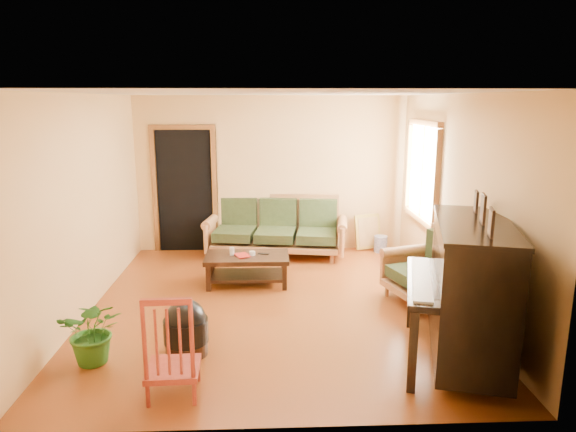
{
  "coord_description": "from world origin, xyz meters",
  "views": [
    {
      "loc": [
        -0.08,
        -6.07,
        2.52
      ],
      "look_at": [
        0.19,
        0.2,
        1.1
      ],
      "focal_mm": 32.0,
      "sensor_mm": 36.0,
      "label": 1
    }
  ],
  "objects_px": {
    "sofa": "(276,227)",
    "potted_plant": "(94,331)",
    "piano": "(470,294)",
    "footstool": "(186,334)",
    "armchair": "(424,267)",
    "red_chair": "(172,343)",
    "ceramic_crock": "(381,244)",
    "coffee_table": "(247,270)"
  },
  "relations": [
    {
      "from": "sofa",
      "to": "potted_plant",
      "type": "bearing_deg",
      "value": -109.22
    },
    {
      "from": "piano",
      "to": "footstool",
      "type": "height_order",
      "value": "piano"
    },
    {
      "from": "sofa",
      "to": "potted_plant",
      "type": "xyz_separation_m",
      "value": [
        -1.84,
        -3.49,
        -0.15
      ]
    },
    {
      "from": "armchair",
      "to": "red_chair",
      "type": "distance_m",
      "value": 3.43
    },
    {
      "from": "footstool",
      "to": "red_chair",
      "type": "bearing_deg",
      "value": -90.05
    },
    {
      "from": "ceramic_crock",
      "to": "potted_plant",
      "type": "height_order",
      "value": "potted_plant"
    },
    {
      "from": "sofa",
      "to": "red_chair",
      "type": "relative_size",
      "value": 2.35
    },
    {
      "from": "sofa",
      "to": "piano",
      "type": "relative_size",
      "value": 1.42
    },
    {
      "from": "red_chair",
      "to": "potted_plant",
      "type": "height_order",
      "value": "red_chair"
    },
    {
      "from": "potted_plant",
      "to": "sofa",
      "type": "bearing_deg",
      "value": 62.22
    },
    {
      "from": "coffee_table",
      "to": "ceramic_crock",
      "type": "xyz_separation_m",
      "value": [
        2.2,
        1.46,
        -0.07
      ]
    },
    {
      "from": "ceramic_crock",
      "to": "potted_plant",
      "type": "bearing_deg",
      "value": -135.08
    },
    {
      "from": "ceramic_crock",
      "to": "footstool",
      "type": "bearing_deg",
      "value": -128.36
    },
    {
      "from": "potted_plant",
      "to": "ceramic_crock",
      "type": "bearing_deg",
      "value": 44.92
    },
    {
      "from": "coffee_table",
      "to": "potted_plant",
      "type": "xyz_separation_m",
      "value": [
        -1.41,
        -2.14,
        0.12
      ]
    },
    {
      "from": "sofa",
      "to": "armchair",
      "type": "relative_size",
      "value": 2.42
    },
    {
      "from": "sofa",
      "to": "coffee_table",
      "type": "xyz_separation_m",
      "value": [
        -0.43,
        -1.35,
        -0.27
      ]
    },
    {
      "from": "armchair",
      "to": "ceramic_crock",
      "type": "xyz_separation_m",
      "value": [
        -0.05,
        2.21,
        -0.33
      ]
    },
    {
      "from": "piano",
      "to": "footstool",
      "type": "xyz_separation_m",
      "value": [
        -2.77,
        0.26,
        -0.49
      ]
    },
    {
      "from": "piano",
      "to": "red_chair",
      "type": "relative_size",
      "value": 1.66
    },
    {
      "from": "coffee_table",
      "to": "ceramic_crock",
      "type": "height_order",
      "value": "coffee_table"
    },
    {
      "from": "piano",
      "to": "potted_plant",
      "type": "xyz_separation_m",
      "value": [
        -3.64,
        0.13,
        -0.37
      ]
    },
    {
      "from": "ceramic_crock",
      "to": "potted_plant",
      "type": "relative_size",
      "value": 0.41
    },
    {
      "from": "ceramic_crock",
      "to": "red_chair",
      "type": "bearing_deg",
      "value": -123.22
    },
    {
      "from": "footstool",
      "to": "red_chair",
      "type": "height_order",
      "value": "red_chair"
    },
    {
      "from": "armchair",
      "to": "piano",
      "type": "xyz_separation_m",
      "value": [
        -0.03,
        -1.52,
        0.24
      ]
    },
    {
      "from": "armchair",
      "to": "sofa",
      "type": "bearing_deg",
      "value": 113.18
    },
    {
      "from": "piano",
      "to": "ceramic_crock",
      "type": "distance_m",
      "value": 3.77
    },
    {
      "from": "footstool",
      "to": "potted_plant",
      "type": "bearing_deg",
      "value": -171.16
    },
    {
      "from": "footstool",
      "to": "red_chair",
      "type": "xyz_separation_m",
      "value": [
        -0.0,
        -0.73,
        0.27
      ]
    },
    {
      "from": "armchair",
      "to": "potted_plant",
      "type": "xyz_separation_m",
      "value": [
        -3.67,
        -1.39,
        -0.13
      ]
    },
    {
      "from": "piano",
      "to": "potted_plant",
      "type": "height_order",
      "value": "piano"
    },
    {
      "from": "ceramic_crock",
      "to": "coffee_table",
      "type": "bearing_deg",
      "value": -146.41
    },
    {
      "from": "piano",
      "to": "footstool",
      "type": "relative_size",
      "value": 3.55
    },
    {
      "from": "coffee_table",
      "to": "armchair",
      "type": "height_order",
      "value": "armchair"
    },
    {
      "from": "piano",
      "to": "ceramic_crock",
      "type": "height_order",
      "value": "piano"
    },
    {
      "from": "ceramic_crock",
      "to": "piano",
      "type": "bearing_deg",
      "value": -89.64
    },
    {
      "from": "footstool",
      "to": "ceramic_crock",
      "type": "bearing_deg",
      "value": 51.64
    },
    {
      "from": "armchair",
      "to": "red_chair",
      "type": "bearing_deg",
      "value": -162.49
    },
    {
      "from": "sofa",
      "to": "armchair",
      "type": "xyz_separation_m",
      "value": [
        1.83,
        -2.1,
        -0.02
      ]
    },
    {
      "from": "sofa",
      "to": "red_chair",
      "type": "height_order",
      "value": "sofa"
    },
    {
      "from": "armchair",
      "to": "footstool",
      "type": "xyz_separation_m",
      "value": [
        -2.8,
        -1.26,
        -0.25
      ]
    }
  ]
}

